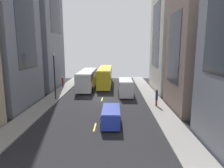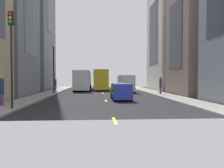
{
  "view_description": "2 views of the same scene",
  "coord_description": "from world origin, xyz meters",
  "px_view_note": "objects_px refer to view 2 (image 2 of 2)",
  "views": [
    {
      "loc": [
        1.96,
        -28.42,
        7.46
      ],
      "look_at": [
        1.51,
        -2.59,
        2.76
      ],
      "focal_mm": 31.92,
      "sensor_mm": 36.0,
      "label": 1
    },
    {
      "loc": [
        -0.96,
        -32.99,
        2.24
      ],
      "look_at": [
        1.48,
        2.54,
        1.24
      ],
      "focal_mm": 37.67,
      "sensor_mm": 36.0,
      "label": 2
    }
  ],
  "objects_px": {
    "pedestrian_waiting_curb": "(160,85)",
    "streetcar_yellow": "(100,78)",
    "pedestrian_walking_far": "(56,83)",
    "traffic_light_near_corner": "(11,42)",
    "city_bus_white": "(83,79)",
    "pedestrian_crossing_near": "(2,89)",
    "delivery_van_white": "(126,82)",
    "car_blue_0": "(121,90)"
  },
  "relations": [
    {
      "from": "city_bus_white",
      "to": "streetcar_yellow",
      "type": "bearing_deg",
      "value": 45.46
    },
    {
      "from": "traffic_light_near_corner",
      "to": "car_blue_0",
      "type": "bearing_deg",
      "value": 41.15
    },
    {
      "from": "pedestrian_waiting_curb",
      "to": "pedestrian_walking_far",
      "type": "height_order",
      "value": "pedestrian_waiting_curb"
    },
    {
      "from": "streetcar_yellow",
      "to": "pedestrian_crossing_near",
      "type": "bearing_deg",
      "value": -107.0
    },
    {
      "from": "city_bus_white",
      "to": "pedestrian_walking_far",
      "type": "height_order",
      "value": "city_bus_white"
    },
    {
      "from": "car_blue_0",
      "to": "pedestrian_walking_far",
      "type": "distance_m",
      "value": 20.4
    },
    {
      "from": "pedestrian_crossing_near",
      "to": "pedestrian_waiting_curb",
      "type": "relative_size",
      "value": 1.04
    },
    {
      "from": "city_bus_white",
      "to": "pedestrian_walking_far",
      "type": "distance_m",
      "value": 4.81
    },
    {
      "from": "city_bus_white",
      "to": "delivery_van_white",
      "type": "xyz_separation_m",
      "value": [
        6.79,
        -5.52,
        -0.49
      ]
    },
    {
      "from": "city_bus_white",
      "to": "delivery_van_white",
      "type": "bearing_deg",
      "value": -39.07
    },
    {
      "from": "pedestrian_walking_far",
      "to": "traffic_light_near_corner",
      "type": "relative_size",
      "value": 0.31
    },
    {
      "from": "streetcar_yellow",
      "to": "delivery_van_white",
      "type": "xyz_separation_m",
      "value": [
        3.68,
        -8.68,
        -0.61
      ]
    },
    {
      "from": "pedestrian_waiting_curb",
      "to": "traffic_light_near_corner",
      "type": "distance_m",
      "value": 19.28
    },
    {
      "from": "car_blue_0",
      "to": "pedestrian_walking_far",
      "type": "height_order",
      "value": "pedestrian_walking_far"
    },
    {
      "from": "city_bus_white",
      "to": "pedestrian_waiting_curb",
      "type": "height_order",
      "value": "city_bus_white"
    },
    {
      "from": "car_blue_0",
      "to": "pedestrian_waiting_curb",
      "type": "xyz_separation_m",
      "value": [
        5.66,
        5.95,
        0.34
      ]
    },
    {
      "from": "delivery_van_white",
      "to": "city_bus_white",
      "type": "bearing_deg",
      "value": 140.93
    },
    {
      "from": "city_bus_white",
      "to": "pedestrian_crossing_near",
      "type": "bearing_deg",
      "value": -101.94
    },
    {
      "from": "delivery_van_white",
      "to": "pedestrian_walking_far",
      "type": "height_order",
      "value": "delivery_van_white"
    },
    {
      "from": "city_bus_white",
      "to": "pedestrian_crossing_near",
      "type": "height_order",
      "value": "city_bus_white"
    },
    {
      "from": "delivery_van_white",
      "to": "pedestrian_waiting_curb",
      "type": "bearing_deg",
      "value": -59.45
    },
    {
      "from": "delivery_van_white",
      "to": "traffic_light_near_corner",
      "type": "relative_size",
      "value": 0.84
    },
    {
      "from": "delivery_van_white",
      "to": "traffic_light_near_corner",
      "type": "bearing_deg",
      "value": -117.87
    },
    {
      "from": "car_blue_0",
      "to": "delivery_van_white",
      "type": "bearing_deg",
      "value": 80.5
    },
    {
      "from": "delivery_van_white",
      "to": "car_blue_0",
      "type": "bearing_deg",
      "value": -99.5
    },
    {
      "from": "city_bus_white",
      "to": "pedestrian_waiting_curb",
      "type": "xyz_separation_m",
      "value": [
        10.42,
        -11.67,
        -0.7
      ]
    },
    {
      "from": "pedestrian_waiting_curb",
      "to": "car_blue_0",
      "type": "bearing_deg",
      "value": 104.04
    },
    {
      "from": "city_bus_white",
      "to": "pedestrian_waiting_curb",
      "type": "distance_m",
      "value": 15.66
    },
    {
      "from": "pedestrian_walking_far",
      "to": "traffic_light_near_corner",
      "type": "distance_m",
      "value": 25.42
    },
    {
      "from": "pedestrian_crossing_near",
      "to": "streetcar_yellow",
      "type": "bearing_deg",
      "value": 172.92
    },
    {
      "from": "city_bus_white",
      "to": "traffic_light_near_corner",
      "type": "bearing_deg",
      "value": -97.75
    },
    {
      "from": "car_blue_0",
      "to": "pedestrian_crossing_near",
      "type": "distance_m",
      "value": 10.86
    },
    {
      "from": "pedestrian_waiting_curb",
      "to": "pedestrian_walking_far",
      "type": "xyz_separation_m",
      "value": [
        -15.15,
        12.09,
        -0.08
      ]
    },
    {
      "from": "city_bus_white",
      "to": "car_blue_0",
      "type": "relative_size",
      "value": 2.67
    },
    {
      "from": "city_bus_white",
      "to": "car_blue_0",
      "type": "xyz_separation_m",
      "value": [
        4.77,
        -17.62,
        -1.04
      ]
    },
    {
      "from": "pedestrian_crossing_near",
      "to": "delivery_van_white",
      "type": "bearing_deg",
      "value": 155.95
    },
    {
      "from": "pedestrian_walking_far",
      "to": "traffic_light_near_corner",
      "type": "bearing_deg",
      "value": -97.53
    },
    {
      "from": "delivery_van_white",
      "to": "pedestrian_walking_far",
      "type": "distance_m",
      "value": 12.97
    },
    {
      "from": "streetcar_yellow",
      "to": "pedestrian_waiting_curb",
      "type": "xyz_separation_m",
      "value": [
        7.32,
        -14.83,
        -0.82
      ]
    },
    {
      "from": "pedestrian_waiting_curb",
      "to": "streetcar_yellow",
      "type": "bearing_deg",
      "value": -6.16
    },
    {
      "from": "streetcar_yellow",
      "to": "delivery_van_white",
      "type": "distance_m",
      "value": 9.44
    },
    {
      "from": "car_blue_0",
      "to": "pedestrian_walking_far",
      "type": "xyz_separation_m",
      "value": [
        -9.5,
        18.05,
        0.26
      ]
    }
  ]
}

